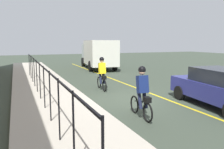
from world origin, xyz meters
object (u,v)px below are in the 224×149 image
at_px(patrol_sedan, 221,87).
at_px(box_truck_background, 98,53).
at_px(cyclist_lead, 102,74).
at_px(cyclist_follow, 142,92).

xyz_separation_m(patrol_sedan, box_truck_background, (14.47, 0.05, 0.73)).
height_order(cyclist_lead, patrol_sedan, cyclist_lead).
height_order(cyclist_lead, cyclist_follow, same).
relative_size(cyclist_follow, patrol_sedan, 0.40).
bearing_deg(cyclist_follow, box_truck_background, -9.67).
bearing_deg(cyclist_lead, cyclist_follow, 179.84).
height_order(cyclist_lead, box_truck_background, box_truck_background).
bearing_deg(box_truck_background, patrol_sedan, -172.58).
bearing_deg(cyclist_follow, cyclist_lead, -0.16).
bearing_deg(box_truck_background, cyclist_lead, 168.61).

